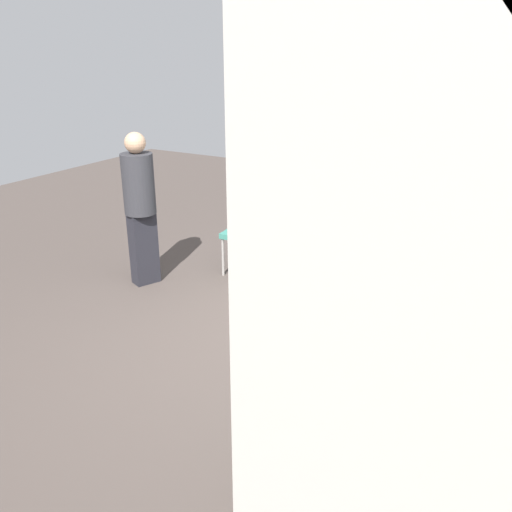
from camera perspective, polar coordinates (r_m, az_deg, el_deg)
name	(u,v)px	position (r m, az deg, el deg)	size (l,w,h in m)	color
ground_plane	(254,353)	(4.75, -0.17, -10.34)	(14.40, 14.40, 0.00)	#4C423D
table_foreground	(325,255)	(5.90, 7.42, 0.07)	(1.74, 1.01, 0.72)	silver
chair_near_front	(390,268)	(5.15, 14.10, -1.21)	(0.53, 0.53, 0.98)	#9E9993
chair_tucked_left	(250,228)	(6.10, -0.60, 2.98)	(0.47, 0.47, 0.97)	#9E9993
chair_tucked_right	(373,310)	(4.35, 12.35, -5.65)	(0.60, 0.60, 0.96)	#9E9993
chair_aisle	(316,401)	(3.31, 6.44, -15.11)	(0.62, 0.62, 0.95)	#9E9993
person_presenter	(455,494)	(2.35, 20.51, -22.70)	(0.46, 0.46, 1.66)	#26262D
person_attendee_standing	(140,202)	(5.89, -12.30, 5.65)	(0.45, 0.45, 1.68)	#26262D
laptop_silver	(332,219)	(5.83, 8.17, 3.95)	(0.40, 0.38, 0.21)	silver
yarn_ball	(284,211)	(5.98, 3.02, 4.81)	(0.12, 0.12, 0.12)	gray
scissors_red	(369,237)	(5.46, 12.00, 2.04)	(0.18, 0.04, 0.01)	red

